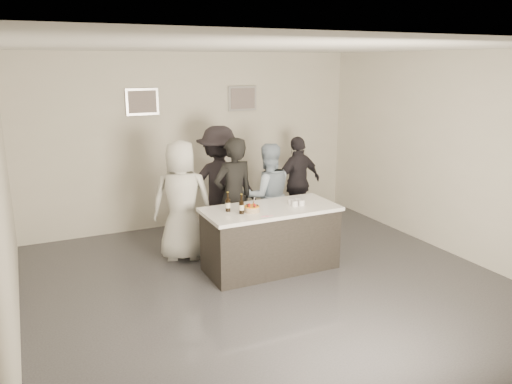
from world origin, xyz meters
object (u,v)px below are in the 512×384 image
person_main_blue (268,195)px  person_guest_back (219,184)px  beer_bottle_a (228,202)px  bar_counter (270,238)px  person_main_black (234,197)px  cake (252,209)px  beer_bottle_b (241,204)px  person_guest_left (182,201)px  person_guest_right (298,182)px

person_main_blue → person_guest_back: (-0.59, 0.56, 0.12)m
beer_bottle_a → person_main_blue: size_ratio=0.16×
bar_counter → person_main_black: (-0.25, 0.73, 0.44)m
cake → beer_bottle_a: (-0.28, 0.16, 0.09)m
person_guest_back → person_main_black: bearing=102.1°
bar_counter → beer_bottle_b: beer_bottle_b is taller
person_guest_left → person_guest_right: person_guest_left is taller
person_guest_back → person_guest_right: bearing=-161.6°
person_guest_right → person_guest_back: person_guest_back is taller
cake → person_main_blue: bearing=52.7°
bar_counter → beer_bottle_b: 0.75m
cake → beer_bottle_b: beer_bottle_b is taller
cake → person_main_blue: person_main_blue is taller
person_main_blue → cake: bearing=62.2°
bar_counter → person_guest_left: 1.41m
beer_bottle_a → person_guest_back: person_guest_back is taller
beer_bottle_b → person_main_black: bearing=74.2°
beer_bottle_b → cake: bearing=6.6°
beer_bottle_b → person_guest_back: (0.27, 1.50, -0.09)m
bar_counter → person_guest_back: person_guest_back is taller
bar_counter → person_main_black: bearing=108.6°
beer_bottle_a → person_main_blue: (0.98, 0.76, -0.21)m
bar_counter → person_guest_back: 1.51m
beer_bottle_a → person_guest_left: person_guest_left is taller
beer_bottle_b → person_guest_left: bearing=117.3°
cake → beer_bottle_b: (-0.16, -0.02, 0.09)m
person_main_black → person_guest_back: bearing=-102.5°
beer_bottle_a → person_guest_left: bearing=115.5°
person_main_black → person_main_blue: (0.63, 0.12, -0.07)m
person_guest_right → cake: bearing=34.0°
beer_bottle_a → beer_bottle_b: bearing=-55.2°
beer_bottle_a → person_guest_left: (-0.39, 0.82, -0.14)m
bar_counter → person_guest_back: bearing=98.1°
person_guest_left → person_guest_right: size_ratio=1.11×
beer_bottle_a → person_main_black: size_ratio=0.15×
cake → beer_bottle_a: size_ratio=0.79×
person_main_black → person_guest_left: person_main_black is taller
cake → person_guest_back: (0.11, 1.48, -0.00)m
bar_counter → person_guest_back: (-0.20, 1.41, 0.49)m
bar_counter → beer_bottle_a: (-0.60, 0.09, 0.58)m
bar_counter → beer_bottle_a: beer_bottle_a is taller
beer_bottle_b → person_guest_left: size_ratio=0.15×
beer_bottle_b → person_main_blue: (0.86, 0.94, -0.21)m
bar_counter → person_guest_right: size_ratio=1.16×
beer_bottle_b → person_main_blue: bearing=47.5°
beer_bottle_a → person_guest_right: bearing=36.4°
beer_bottle_b → person_main_blue: 1.29m
person_main_blue → person_guest_back: size_ratio=0.88×
beer_bottle_a → beer_bottle_b: 0.21m
person_guest_back → beer_bottle_a: bearing=89.2°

